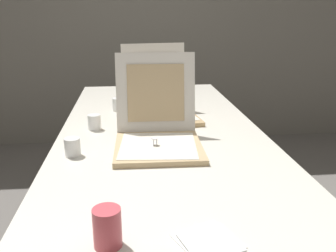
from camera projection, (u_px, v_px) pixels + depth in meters
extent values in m
cube|color=gray|center=(143.00, 6.00, 3.44)|extent=(10.00, 0.10, 2.60)
cube|color=silver|center=(161.00, 131.00, 1.79)|extent=(0.94, 2.09, 0.03)
cylinder|color=gray|center=(97.00, 138.00, 2.78)|extent=(0.04, 0.04, 0.70)
cylinder|color=gray|center=(202.00, 134.00, 2.86)|extent=(0.04, 0.04, 0.70)
cube|color=tan|center=(159.00, 148.00, 1.50)|extent=(0.36, 0.36, 0.02)
cube|color=silver|center=(158.00, 145.00, 1.50)|extent=(0.33, 0.33, 0.00)
cube|color=silver|center=(156.00, 92.00, 1.64)|extent=(0.35, 0.08, 0.35)
cube|color=tan|center=(156.00, 93.00, 1.64)|extent=(0.25, 0.06, 0.25)
cylinder|color=white|center=(154.00, 138.00, 1.49)|extent=(0.03, 0.03, 0.00)
cylinder|color=white|center=(157.00, 142.00, 1.49)|extent=(0.01, 0.01, 0.03)
cylinder|color=white|center=(153.00, 141.00, 1.50)|extent=(0.01, 0.01, 0.03)
cylinder|color=white|center=(154.00, 142.00, 1.48)|extent=(0.01, 0.01, 0.03)
cube|color=tan|center=(162.00, 117.00, 1.92)|extent=(0.40, 0.40, 0.02)
cube|color=silver|center=(163.00, 115.00, 1.93)|extent=(0.35, 0.35, 0.00)
cube|color=silver|center=(154.00, 76.00, 2.04)|extent=(0.35, 0.09, 0.35)
cube|color=tan|center=(154.00, 76.00, 2.04)|extent=(0.25, 0.06, 0.25)
cube|color=#E0B266|center=(155.00, 118.00, 1.85)|extent=(0.08, 0.12, 0.01)
cube|color=tan|center=(155.00, 114.00, 1.90)|extent=(0.07, 0.03, 0.02)
sphere|color=#2D6628|center=(156.00, 116.00, 1.85)|extent=(0.02, 0.02, 0.02)
sphere|color=red|center=(157.00, 116.00, 1.86)|extent=(0.02, 0.02, 0.02)
cylinder|color=white|center=(72.00, 147.00, 1.44)|extent=(0.06, 0.06, 0.07)
cylinder|color=white|center=(94.00, 122.00, 1.76)|extent=(0.06, 0.06, 0.07)
cylinder|color=white|center=(118.00, 104.00, 2.08)|extent=(0.06, 0.06, 0.07)
cylinder|color=#D14C56|center=(107.00, 228.00, 0.89)|extent=(0.07, 0.07, 0.10)
cube|color=white|center=(207.00, 241.00, 0.91)|extent=(0.18, 0.18, 0.00)
cube|color=white|center=(211.00, 242.00, 0.91)|extent=(0.14, 0.14, 0.00)
cube|color=white|center=(210.00, 242.00, 0.90)|extent=(0.16, 0.16, 0.00)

